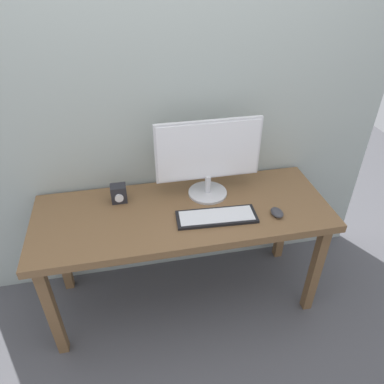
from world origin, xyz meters
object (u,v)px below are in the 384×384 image
Objects in this scene: monitor at (208,156)px; keyboard_primary at (217,217)px; audio_controller at (119,194)px; desk at (183,221)px; mouse at (277,213)px.

monitor is 0.35m from keyboard_primary.
desk is at bearing -24.53° from audio_controller.
mouse is at bearing -16.53° from desk.
keyboard_primary is at bearing -27.37° from audio_controller.
monitor is 0.51m from mouse.
keyboard_primary is (0.17, -0.11, 0.09)m from desk.
desk is 0.22m from keyboard_primary.
desk is at bearing 147.19° from keyboard_primary.
monitor reaches higher than mouse.
monitor is 5.70× the size of audio_controller.
monitor is 0.57m from audio_controller.
desk is 15.81× the size of audio_controller.
audio_controller is (-0.36, 0.16, 0.13)m from desk.
audio_controller is (-0.53, 0.02, -0.21)m from monitor.
desk is 2.78× the size of monitor.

